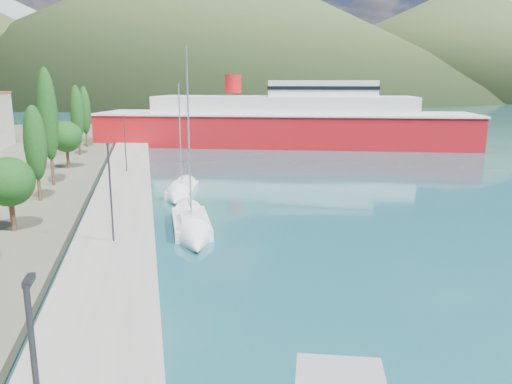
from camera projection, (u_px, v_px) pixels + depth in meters
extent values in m
plane|color=#1B525C|center=(171.00, 122.00, 133.87)|extent=(1400.00, 1400.00, 0.00)
cube|color=gray|center=(122.00, 203.00, 42.26)|extent=(5.00, 88.00, 0.80)
cone|color=slate|center=(207.00, 21.00, 665.35)|extent=(760.00, 760.00, 180.00)
cone|color=slate|center=(468.00, 37.00, 665.00)|extent=(640.00, 640.00, 140.00)
cone|color=#364925|center=(201.00, 22.00, 396.92)|extent=(480.00, 480.00, 115.00)
cone|color=#364925|center=(460.00, 41.00, 426.89)|extent=(420.00, 420.00, 90.00)
cylinder|color=#47301E|center=(13.00, 216.00, 33.10)|extent=(0.36, 0.36, 2.04)
sphere|color=#154114|center=(9.00, 182.00, 32.60)|extent=(3.26, 3.26, 3.26)
cylinder|color=#47301E|center=(40.00, 190.00, 41.65)|extent=(0.30, 0.30, 1.74)
ellipsoid|color=#154114|center=(35.00, 143.00, 40.80)|extent=(1.80, 1.80, 6.18)
cylinder|color=#47301E|center=(53.00, 173.00, 47.81)|extent=(0.30, 0.30, 2.44)
ellipsoid|color=#154114|center=(48.00, 114.00, 46.61)|extent=(1.80, 1.80, 8.66)
cylinder|color=#47301E|center=(68.00, 159.00, 57.31)|extent=(0.36, 0.36, 2.22)
sphere|color=#154114|center=(66.00, 137.00, 56.77)|extent=(3.55, 3.55, 3.55)
cylinder|color=#47301E|center=(80.00, 147.00, 67.77)|extent=(0.30, 0.30, 2.06)
ellipsoid|color=#154114|center=(77.00, 113.00, 66.76)|extent=(1.80, 1.80, 7.32)
cylinder|color=#47301E|center=(87.00, 140.00, 76.34)|extent=(0.30, 0.30, 2.00)
ellipsoid|color=#154114|center=(85.00, 110.00, 75.36)|extent=(1.80, 1.80, 7.10)
cube|color=#2D2D33|center=(29.00, 280.00, 9.26)|extent=(0.15, 0.50, 0.12)
cylinder|color=#2D2D33|center=(111.00, 194.00, 30.17)|extent=(0.12, 0.12, 6.00)
cube|color=#2D2D33|center=(108.00, 144.00, 29.76)|extent=(0.15, 0.50, 0.12)
cylinder|color=#2D2D33|center=(125.00, 144.00, 54.41)|extent=(0.12, 0.12, 6.00)
cube|color=#2D2D33|center=(124.00, 116.00, 54.00)|extent=(0.15, 0.50, 0.12)
cube|color=silver|center=(191.00, 225.00, 36.24)|extent=(2.69, 7.06, 0.99)
cube|color=silver|center=(191.00, 218.00, 35.65)|extent=(1.58, 2.84, 0.38)
cylinder|color=silver|center=(189.00, 135.00, 34.38)|extent=(0.12, 0.12, 12.08)
cone|color=silver|center=(196.00, 244.00, 31.94)|extent=(2.60, 3.33, 2.53)
cube|color=silver|center=(183.00, 191.00, 47.44)|extent=(3.63, 5.99, 0.96)
cube|color=silver|center=(182.00, 185.00, 46.94)|extent=(1.93, 2.50, 0.37)
cylinder|color=silver|center=(180.00, 136.00, 45.94)|extent=(0.12, 0.12, 9.57)
cone|color=silver|center=(176.00, 200.00, 43.95)|extent=(2.97, 3.09, 2.44)
cube|color=#B51017|center=(283.00, 131.00, 83.68)|extent=(62.18, 32.05, 5.93)
cube|color=silver|center=(284.00, 114.00, 83.04)|extent=(62.71, 32.56, 0.32)
cube|color=silver|center=(284.00, 106.00, 82.77)|extent=(43.48, 23.80, 3.18)
cube|color=silver|center=(323.00, 88.00, 81.44)|extent=(18.82, 13.06, 2.54)
cylinder|color=#B51017|center=(233.00, 84.00, 82.95)|extent=(2.75, 2.75, 2.96)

